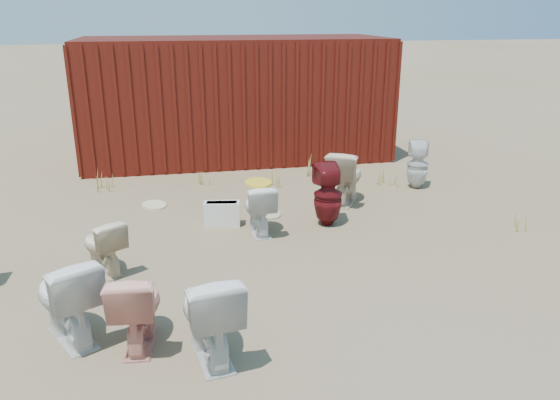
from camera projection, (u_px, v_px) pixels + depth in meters
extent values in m
plane|color=brown|center=(290.00, 258.00, 6.74)|extent=(100.00, 100.00, 0.00)
cube|color=#52160D|center=(236.00, 98.00, 11.17)|extent=(6.00, 2.40, 2.40)
imported|color=silver|center=(66.00, 298.00, 4.94)|extent=(0.81, 0.95, 0.84)
imported|color=#E99786|center=(137.00, 307.00, 4.88)|extent=(0.50, 0.78, 0.75)
imported|color=silver|center=(209.00, 314.00, 4.68)|extent=(0.60, 0.90, 0.85)
imported|color=#5F1014|center=(328.00, 195.00, 7.65)|extent=(0.40, 0.41, 0.89)
imported|color=beige|center=(103.00, 246.00, 6.27)|extent=(0.65, 0.74, 0.66)
imported|color=beige|center=(346.00, 176.00, 8.57)|extent=(0.85, 0.96, 0.85)
imported|color=white|center=(259.00, 208.00, 7.39)|extent=(0.43, 0.71, 0.70)
imported|color=silver|center=(418.00, 165.00, 9.30)|extent=(0.48, 0.48, 0.81)
ellipsoid|color=gold|center=(258.00, 183.00, 7.27)|extent=(0.36, 0.45, 0.02)
cube|color=white|center=(222.00, 214.00, 7.70)|extent=(0.52, 0.27, 0.35)
ellipsoid|color=tan|center=(267.00, 214.00, 8.17)|extent=(0.49, 0.57, 0.02)
ellipsoid|color=beige|center=(154.00, 205.00, 8.54)|extent=(0.51, 0.57, 0.02)
cone|color=olive|center=(105.00, 180.00, 9.27)|extent=(0.36, 0.36, 0.33)
cone|color=olive|center=(273.00, 178.00, 9.45)|extent=(0.32, 0.32, 0.29)
cone|color=olive|center=(387.00, 176.00, 9.54)|extent=(0.36, 0.36, 0.29)
cone|color=olive|center=(207.00, 179.00, 9.52)|extent=(0.30, 0.30, 0.24)
cone|color=olive|center=(314.00, 165.00, 10.16)|extent=(0.34, 0.34, 0.33)
cone|color=olive|center=(517.00, 222.00, 7.54)|extent=(0.28, 0.28, 0.24)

